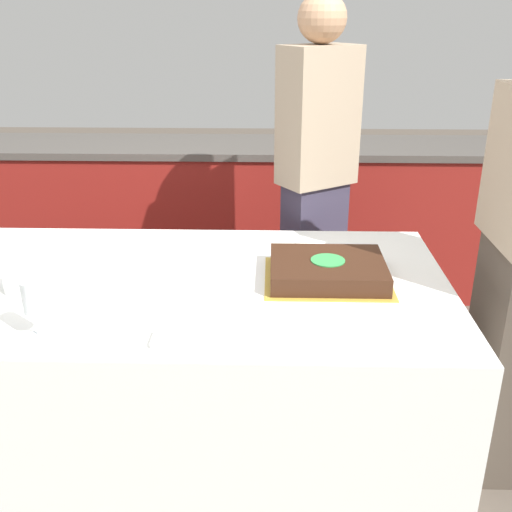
# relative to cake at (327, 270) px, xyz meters

# --- Properties ---
(ground_plane) EXTENTS (14.00, 14.00, 0.00)m
(ground_plane) POSITION_rel_cake_xyz_m (-0.51, -0.03, -0.80)
(ground_plane) COLOR brown
(back_counter) EXTENTS (4.40, 0.58, 0.92)m
(back_counter) POSITION_rel_cake_xyz_m (-0.51, 1.57, -0.34)
(back_counter) COLOR maroon
(back_counter) RESTS_ON ground_plane
(dining_table) EXTENTS (1.88, 1.06, 0.77)m
(dining_table) POSITION_rel_cake_xyz_m (-0.51, -0.03, -0.42)
(dining_table) COLOR white
(dining_table) RESTS_ON ground_plane
(cake) EXTENTS (0.45, 0.37, 0.07)m
(cake) POSITION_rel_cake_xyz_m (0.00, 0.00, 0.00)
(cake) COLOR gold
(cake) RESTS_ON dining_table
(plate_stack) EXTENTS (0.24, 0.24, 0.06)m
(plate_stack) POSITION_rel_cake_xyz_m (-1.01, -0.09, -0.00)
(plate_stack) COLOR white
(plate_stack) RESTS_ON dining_table
(wine_glass) EXTENTS (0.06, 0.06, 0.18)m
(wine_glass) POSITION_rel_cake_xyz_m (-0.89, -0.42, 0.09)
(wine_glass) COLOR white
(wine_glass) RESTS_ON dining_table
(side_plate_near_cake) EXTENTS (0.22, 0.22, 0.00)m
(side_plate_near_cake) POSITION_rel_cake_xyz_m (0.01, 0.34, -0.03)
(side_plate_near_cake) COLOR white
(side_plate_near_cake) RESTS_ON dining_table
(utensil_pile) EXTENTS (0.13, 0.08, 0.02)m
(utensil_pile) POSITION_rel_cake_xyz_m (-0.48, -0.45, -0.02)
(utensil_pile) COLOR white
(utensil_pile) RESTS_ON dining_table
(person_cutting_cake) EXTENTS (0.39, 0.35, 1.73)m
(person_cutting_cake) POSITION_rel_cake_xyz_m (-0.00, 0.72, 0.11)
(person_cutting_cake) COLOR #383347
(person_cutting_cake) RESTS_ON ground_plane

